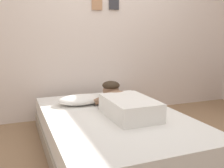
% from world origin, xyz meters
% --- Properties ---
extents(ground_plane, '(12.95, 12.95, 0.00)m').
position_xyz_m(ground_plane, '(0.00, 0.00, 0.00)').
color(ground_plane, '#8C6B4C').
extents(back_wall, '(4.48, 0.12, 2.50)m').
position_xyz_m(back_wall, '(0.00, 1.38, 1.25)').
color(back_wall, silver).
rests_on(back_wall, ground).
extents(bed, '(1.37, 2.06, 0.35)m').
position_xyz_m(bed, '(-0.34, 0.17, 0.17)').
color(bed, gray).
rests_on(bed, ground).
extents(pillow, '(0.52, 0.32, 0.11)m').
position_xyz_m(pillow, '(-0.55, 0.67, 0.40)').
color(pillow, white).
rests_on(pillow, bed).
extents(person_lying, '(0.43, 0.92, 0.27)m').
position_xyz_m(person_lying, '(-0.22, 0.19, 0.46)').
color(person_lying, white).
rests_on(person_lying, bed).
extents(coffee_cup, '(0.12, 0.09, 0.07)m').
position_xyz_m(coffee_cup, '(-0.24, 0.60, 0.39)').
color(coffee_cup, teal).
rests_on(coffee_cup, bed).
extents(cell_phone, '(0.07, 0.14, 0.01)m').
position_xyz_m(cell_phone, '(-0.11, 0.22, 0.35)').
color(cell_phone, black).
rests_on(cell_phone, bed).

